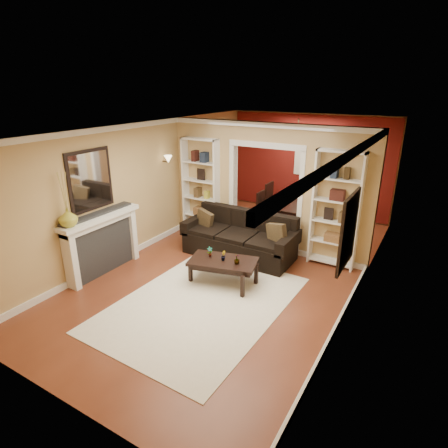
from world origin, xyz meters
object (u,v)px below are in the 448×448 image
Objects in this scene: sofa at (239,235)px; bookshelf_left at (201,189)px; dining_table at (292,212)px; fireplace at (103,244)px; bookshelf_right at (336,210)px; coffee_table at (223,271)px.

sofa is 1.03× the size of bookshelf_left.
fireplace is at bearing 154.15° from dining_table.
sofa reaches higher than dining_table.
dining_table is (0.25, 2.42, -0.16)m from sofa.
bookshelf_right is at bearing -140.35° from dining_table.
bookshelf_left is (-1.62, 1.74, 0.92)m from coffee_table.
dining_table is (1.58, 1.84, -0.85)m from bookshelf_left.
bookshelf_left is 2.65m from fireplace.
fireplace is (-2.16, -0.79, 0.35)m from coffee_table.
sofa is 2.70m from fireplace.
bookshelf_left is at bearing 77.95° from fireplace.
sofa is 1.39× the size of fireplace.
dining_table is at bearing 129.65° from bookshelf_right.
bookshelf_right is 4.47m from fireplace.
sofa is at bearing -23.68° from bookshelf_left.
sofa is 1.03× the size of bookshelf_right.
dining_table is (-1.52, 1.84, -0.85)m from bookshelf_right.
bookshelf_right is at bearing 34.80° from fireplace.
sofa is 2.44m from dining_table.
bookshelf_right is at bearing 35.45° from coffee_table.
bookshelf_left is 1.00× the size of bookshelf_right.
bookshelf_right is 1.35× the size of fireplace.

